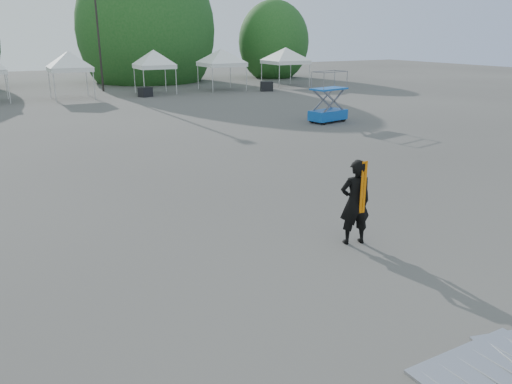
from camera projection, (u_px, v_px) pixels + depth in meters
name	position (u px, v px, depth m)	size (l,w,h in m)	color
ground	(265.00, 223.00, 12.46)	(120.00, 120.00, 0.00)	#474442
light_pole_east	(97.00, 20.00, 38.93)	(0.60, 0.25, 9.80)	black
tree_mid_e	(146.00, 30.00, 47.73)	(5.12, 5.12, 7.79)	#382314
tree_far_e	(274.00, 42.00, 52.34)	(3.84, 3.84, 5.84)	#382314
tent_e	(68.00, 55.00, 35.15)	(4.02, 4.02, 3.88)	silver
tent_f	(154.00, 53.00, 37.99)	(3.84, 3.84, 3.88)	silver
tent_g	(221.00, 52.00, 40.60)	(4.55, 4.55, 3.88)	silver
tent_h	(286.00, 51.00, 43.90)	(4.69, 4.69, 3.88)	silver
man	(355.00, 202.00, 10.97)	(0.80, 0.63, 1.94)	black
scissor_lift	(329.00, 97.00, 26.15)	(2.21, 1.42, 2.64)	#0C459C
barrier_left	(488.00, 368.00, 6.99)	(2.16, 1.10, 0.07)	#A8AAB0
crate_mid	(145.00, 92.00, 36.98)	(0.89, 0.70, 0.70)	black
crate_east	(267.00, 86.00, 40.73)	(0.98, 0.76, 0.76)	black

